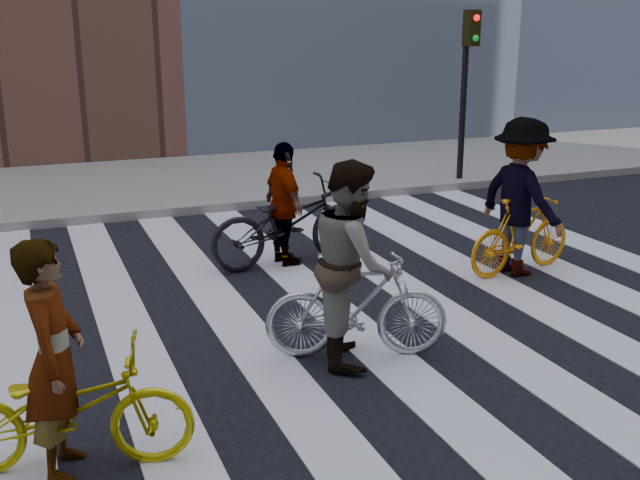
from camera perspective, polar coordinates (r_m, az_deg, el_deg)
ground at (r=8.44m, az=4.78°, el=-5.15°), size 100.00×100.00×0.00m
sidewalk_far at (r=15.24m, az=-8.01°, el=4.63°), size 100.00×5.00×0.15m
zebra_crosswalk at (r=8.44m, az=4.78°, el=-5.11°), size 8.25×10.00×0.01m
traffic_signal at (r=14.72m, az=11.16°, el=12.75°), size 0.22×0.42×3.33m
bike_yellow_left at (r=5.64m, az=-18.71°, el=-12.15°), size 1.84×1.00×0.92m
bike_silver_mid at (r=7.04m, az=2.81°, el=-5.02°), size 1.78×1.02×1.03m
bike_yellow_right at (r=9.79m, az=15.08°, el=0.39°), size 1.71×0.72×1.00m
bike_dark_rear at (r=9.78m, az=-2.44°, el=1.34°), size 2.23×0.97×1.14m
rider_left at (r=5.47m, az=-19.61°, el=-8.53°), size 0.54×0.70×1.71m
rider_mid at (r=6.87m, az=2.48°, el=-1.71°), size 0.98×1.11×1.90m
rider_right at (r=9.64m, az=15.06°, el=3.16°), size 0.92×1.37×1.97m
rider_rear at (r=9.70m, az=-2.74°, el=2.72°), size 0.49×0.99×1.63m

